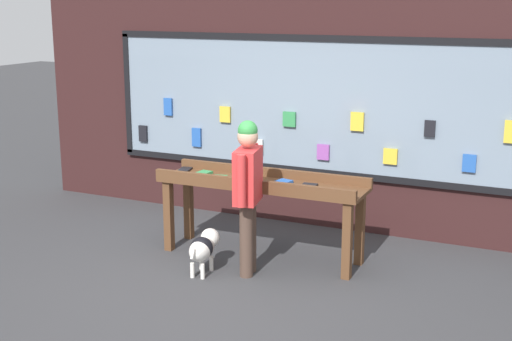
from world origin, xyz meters
name	(u,v)px	position (x,y,z in m)	size (l,w,h in m)	color
ground_plane	(221,288)	(0.00, 0.00, 0.00)	(40.00, 40.00, 0.00)	#38383A
shopfront_facade	(313,83)	(0.04, 2.39, 1.80)	(7.82, 0.29, 3.66)	#331919
display_table_main	(262,191)	(0.00, 0.98, 0.77)	(2.32, 0.65, 0.96)	brown
person_browsing	(248,186)	(0.08, 0.46, 0.95)	(0.31, 0.64, 1.63)	#4C382D
small_dog	(203,247)	(-0.36, 0.29, 0.28)	(0.28, 0.63, 0.42)	white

